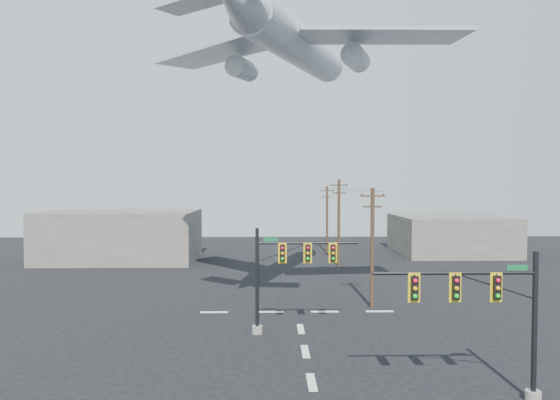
{
  "coord_description": "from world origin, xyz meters",
  "views": [
    {
      "loc": [
        -1.89,
        -21.49,
        9.28
      ],
      "look_at": [
        -1.38,
        5.0,
        8.36
      ],
      "focal_mm": 30.0,
      "sensor_mm": 36.0,
      "label": 1
    }
  ],
  "objects_px": {
    "signal_mast_near": "(494,317)",
    "signal_mast_far": "(283,274)",
    "utility_pole_b": "(339,221)",
    "utility_pole_a": "(372,245)",
    "airliner": "(298,46)",
    "utility_pole_c": "(327,218)"
  },
  "relations": [
    {
      "from": "signal_mast_near",
      "to": "utility_pole_c",
      "type": "height_order",
      "value": "utility_pole_c"
    },
    {
      "from": "signal_mast_near",
      "to": "airliner",
      "type": "distance_m",
      "value": 22.82
    },
    {
      "from": "utility_pole_a",
      "to": "airliner",
      "type": "distance_m",
      "value": 15.62
    },
    {
      "from": "signal_mast_far",
      "to": "utility_pole_b",
      "type": "xyz_separation_m",
      "value": [
        6.91,
        23.64,
        1.41
      ]
    },
    {
      "from": "signal_mast_far",
      "to": "utility_pole_c",
      "type": "distance_m",
      "value": 34.15
    },
    {
      "from": "airliner",
      "to": "signal_mast_far",
      "type": "bearing_deg",
      "value": -171.07
    },
    {
      "from": "signal_mast_near",
      "to": "utility_pole_c",
      "type": "distance_m",
      "value": 42.81
    },
    {
      "from": "signal_mast_near",
      "to": "signal_mast_far",
      "type": "xyz_separation_m",
      "value": [
        -8.68,
        9.29,
        0.03
      ]
    },
    {
      "from": "utility_pole_a",
      "to": "airliner",
      "type": "height_order",
      "value": "airliner"
    },
    {
      "from": "signal_mast_far",
      "to": "utility_pole_b",
      "type": "relative_size",
      "value": 0.67
    },
    {
      "from": "signal_mast_near",
      "to": "utility_pole_c",
      "type": "xyz_separation_m",
      "value": [
        -1.91,
        42.75,
        1.0
      ]
    },
    {
      "from": "utility_pole_a",
      "to": "utility_pole_b",
      "type": "bearing_deg",
      "value": 93.13
    },
    {
      "from": "airliner",
      "to": "utility_pole_a",
      "type": "bearing_deg",
      "value": -65.69
    },
    {
      "from": "signal_mast_far",
      "to": "utility_pole_b",
      "type": "height_order",
      "value": "utility_pole_b"
    },
    {
      "from": "utility_pole_b",
      "to": "utility_pole_c",
      "type": "relative_size",
      "value": 1.09
    },
    {
      "from": "signal_mast_far",
      "to": "utility_pole_c",
      "type": "bearing_deg",
      "value": 78.57
    },
    {
      "from": "signal_mast_far",
      "to": "airliner",
      "type": "relative_size",
      "value": 0.27
    },
    {
      "from": "signal_mast_near",
      "to": "utility_pole_a",
      "type": "xyz_separation_m",
      "value": [
        -1.84,
        15.21,
        1.01
      ]
    },
    {
      "from": "utility_pole_a",
      "to": "utility_pole_c",
      "type": "relative_size",
      "value": 1.0
    },
    {
      "from": "utility_pole_b",
      "to": "utility_pole_a",
      "type": "bearing_deg",
      "value": -86.35
    },
    {
      "from": "utility_pole_a",
      "to": "utility_pole_c",
      "type": "xyz_separation_m",
      "value": [
        -0.07,
        27.54,
        -0.0
      ]
    },
    {
      "from": "utility_pole_a",
      "to": "utility_pole_c",
      "type": "height_order",
      "value": "utility_pole_a"
    }
  ]
}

